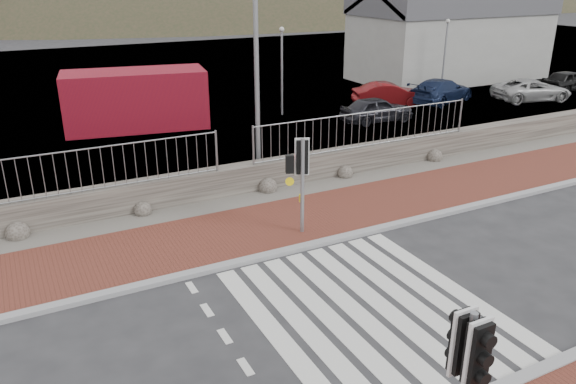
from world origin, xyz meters
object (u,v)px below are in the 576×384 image
shipping_container (136,100)px  car_a (377,109)px  traffic_signal_far (301,166)px  traffic_signal_near (468,361)px  car_b (389,95)px  car_e (568,81)px  car_d (532,90)px  streetlight (260,27)px  car_c (441,91)px

shipping_container → car_a: (10.01, -4.06, -0.67)m
traffic_signal_far → shipping_container: traffic_signal_far is taller
traffic_signal_near → car_b: size_ratio=0.71×
car_b → car_e: (11.62, -1.58, 0.00)m
shipping_container → car_a: bearing=-12.4°
car_b → car_d: 7.99m
car_b → car_d: (7.60, -2.47, -0.02)m
traffic_signal_near → streetlight: streetlight is taller
car_c → car_d: car_c is taller
traffic_signal_far → car_d: (18.88, 8.79, -1.32)m
traffic_signal_near → car_d: size_ratio=0.62×
traffic_signal_near → car_c: size_ratio=0.59×
streetlight → car_d: size_ratio=2.10×
car_d → car_b: bearing=85.8°
shipping_container → car_c: shipping_container is taller
traffic_signal_far → car_b: bearing=-114.8°
streetlight → car_b: 13.19m
traffic_signal_near → traffic_signal_far: traffic_signal_far is taller
car_c → car_e: 8.74m
car_a → car_c: car_c is taller
car_a → car_d: (10.09, -0.06, -0.01)m
car_d → car_c: bearing=82.0°
shipping_container → car_c: bearing=1.4°
traffic_signal_far → car_e: bearing=-136.8°
car_d → car_e: car_e is taller
traffic_signal_near → car_a: traffic_signal_near is taller
car_b → car_c: size_ratio=0.84×
traffic_signal_near → car_e: 30.15m
streetlight → shipping_container: 9.54m
car_c → car_d: (4.66, -1.87, -0.05)m
shipping_container → traffic_signal_near: bearing=-81.8°
streetlight → car_d: (17.98, 4.43, -4.33)m
traffic_signal_far → car_a: (8.80, 8.85, -1.31)m
car_b → streetlight: bearing=142.4°
shipping_container → streetlight: bearing=-66.4°
streetlight → shipping_container: size_ratio=1.45×
car_d → car_a: bearing=103.4°
traffic_signal_near → shipping_container: traffic_signal_near is taller
car_a → streetlight: bearing=122.5°
traffic_signal_far → car_a: size_ratio=0.76×
traffic_signal_far → shipping_container: 12.98m
streetlight → car_d: streetlight is taller
traffic_signal_far → streetlight: size_ratio=0.30×
traffic_signal_near → car_b: (13.02, 18.89, -1.27)m
traffic_signal_near → streetlight: bearing=78.1°
streetlight → car_a: 10.06m
traffic_signal_far → car_a: 12.55m
car_a → car_b: 3.46m
shipping_container → car_c: size_ratio=1.38×
streetlight → car_a: (7.90, 4.49, -4.33)m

